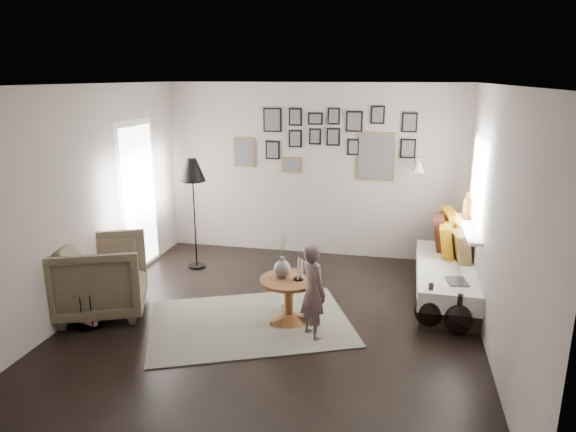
% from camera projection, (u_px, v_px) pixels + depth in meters
% --- Properties ---
extents(ground, '(4.80, 4.80, 0.00)m').
position_uv_depth(ground, '(274.00, 320.00, 5.83)').
color(ground, black).
rests_on(ground, ground).
extents(wall_back, '(4.50, 0.00, 4.50)m').
position_uv_depth(wall_back, '(312.00, 171.00, 7.75)').
color(wall_back, gray).
rests_on(wall_back, ground).
extents(wall_front, '(4.50, 0.00, 4.50)m').
position_uv_depth(wall_front, '(182.00, 303.00, 3.23)').
color(wall_front, gray).
rests_on(wall_front, ground).
extents(wall_left, '(0.00, 4.80, 4.80)m').
position_uv_depth(wall_left, '(86.00, 199.00, 5.95)').
color(wall_left, gray).
rests_on(wall_left, ground).
extents(wall_right, '(0.00, 4.80, 4.80)m').
position_uv_depth(wall_right, '(496.00, 222.00, 5.03)').
color(wall_right, gray).
rests_on(wall_right, ground).
extents(ceiling, '(4.80, 4.80, 0.00)m').
position_uv_depth(ceiling, '(273.00, 85.00, 5.15)').
color(ceiling, white).
rests_on(ceiling, wall_back).
extents(door_left, '(0.00, 2.14, 2.14)m').
position_uv_depth(door_left, '(139.00, 197.00, 7.15)').
color(door_left, white).
rests_on(door_left, wall_left).
extents(window_right, '(0.15, 1.32, 1.30)m').
position_uv_depth(window_right, '(468.00, 221.00, 6.40)').
color(window_right, white).
rests_on(window_right, wall_right).
extents(gallery_wall, '(2.74, 0.03, 1.08)m').
position_uv_depth(gallery_wall, '(331.00, 142.00, 7.56)').
color(gallery_wall, brown).
rests_on(gallery_wall, wall_back).
extents(wall_sconce, '(0.18, 0.36, 0.16)m').
position_uv_depth(wall_sconce, '(418.00, 167.00, 7.14)').
color(wall_sconce, white).
rests_on(wall_sconce, wall_back).
extents(rug, '(2.63, 2.29, 0.01)m').
position_uv_depth(rug, '(250.00, 323.00, 5.76)').
color(rug, beige).
rests_on(rug, ground).
extents(pedestal_table, '(0.65, 0.65, 0.51)m').
position_uv_depth(pedestal_table, '(289.00, 302.00, 5.76)').
color(pedestal_table, brown).
rests_on(pedestal_table, ground).
extents(vase, '(0.19, 0.19, 0.47)m').
position_uv_depth(vase, '(282.00, 266.00, 5.68)').
color(vase, black).
rests_on(vase, pedestal_table).
extents(candles, '(0.11, 0.11, 0.24)m').
position_uv_depth(candles, '(299.00, 270.00, 5.63)').
color(candles, black).
rests_on(candles, pedestal_table).
extents(daybed, '(0.87, 2.00, 0.95)m').
position_uv_depth(daybed, '(451.00, 273.00, 6.43)').
color(daybed, black).
rests_on(daybed, ground).
extents(magazine_on_daybed, '(0.26, 0.32, 0.02)m').
position_uv_depth(magazine_on_daybed, '(457.00, 281.00, 5.79)').
color(magazine_on_daybed, black).
rests_on(magazine_on_daybed, daybed).
extents(armchair, '(1.28, 1.27, 0.89)m').
position_uv_depth(armchair, '(102.00, 276.00, 5.92)').
color(armchair, brown).
rests_on(armchair, ground).
extents(armchair_cushion, '(0.53, 0.54, 0.18)m').
position_uv_depth(armchair_cushion, '(104.00, 272.00, 5.96)').
color(armchair_cushion, silver).
rests_on(armchair_cushion, armchair).
extents(floor_lamp, '(0.37, 0.37, 1.59)m').
position_uv_depth(floor_lamp, '(192.00, 174.00, 7.10)').
color(floor_lamp, black).
rests_on(floor_lamp, ground).
extents(magazine_basket, '(0.34, 0.34, 0.40)m').
position_uv_depth(magazine_basket, '(87.00, 309.00, 5.67)').
color(magazine_basket, black).
rests_on(magazine_basket, ground).
extents(demijohn_large, '(0.34, 0.34, 0.51)m').
position_uv_depth(demijohn_large, '(429.00, 310.00, 5.65)').
color(demijohn_large, black).
rests_on(demijohn_large, ground).
extents(demijohn_small, '(0.30, 0.30, 0.46)m').
position_uv_depth(demijohn_small, '(458.00, 319.00, 5.48)').
color(demijohn_small, black).
rests_on(demijohn_small, ground).
extents(child, '(0.44, 0.45, 1.04)m').
position_uv_depth(child, '(313.00, 291.00, 5.34)').
color(child, '#675152').
rests_on(child, ground).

